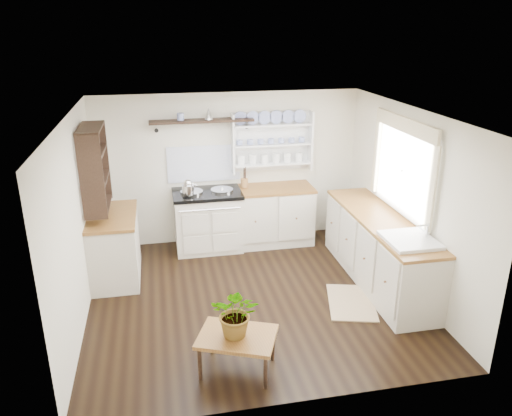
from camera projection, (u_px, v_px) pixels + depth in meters
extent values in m
cube|color=black|center=(253.00, 297.00, 6.28)|extent=(4.00, 3.80, 0.01)
cube|color=silver|center=(229.00, 168.00, 7.63)|extent=(4.00, 0.02, 2.30)
cube|color=silver|center=(409.00, 201.00, 6.25)|extent=(0.02, 3.80, 2.30)
cube|color=silver|center=(75.00, 225.00, 5.51)|extent=(0.02, 3.80, 2.30)
cube|color=white|center=(253.00, 114.00, 5.48)|extent=(4.00, 3.80, 0.01)
cube|color=white|center=(403.00, 171.00, 6.26)|extent=(0.04, 1.40, 1.00)
cube|color=white|center=(402.00, 171.00, 6.26)|extent=(0.02, 1.50, 1.10)
cube|color=beige|center=(405.00, 125.00, 6.05)|extent=(0.04, 1.55, 0.18)
cube|color=beige|center=(208.00, 222.00, 7.51)|extent=(0.97, 0.63, 0.85)
cube|color=black|center=(207.00, 194.00, 7.35)|extent=(1.01, 0.67, 0.05)
cylinder|color=silver|center=(192.00, 192.00, 7.29)|extent=(0.33, 0.33, 0.03)
cylinder|color=silver|center=(222.00, 190.00, 7.38)|extent=(0.33, 0.33, 0.03)
cylinder|color=silver|center=(210.00, 210.00, 7.06)|extent=(0.87, 0.02, 0.02)
cube|color=beige|center=(271.00, 216.00, 7.71)|extent=(1.25, 0.60, 0.88)
cube|color=brown|center=(271.00, 189.00, 7.56)|extent=(1.27, 0.63, 0.04)
cube|color=beige|center=(378.00, 251.00, 6.54)|extent=(0.60, 2.40, 0.88)
cube|color=brown|center=(381.00, 219.00, 6.38)|extent=(0.62, 2.43, 0.04)
cube|color=white|center=(409.00, 250.00, 5.72)|extent=(0.55, 0.60, 0.28)
cylinder|color=silver|center=(427.00, 232.00, 5.69)|extent=(0.02, 0.02, 0.22)
cube|color=beige|center=(115.00, 247.00, 6.64)|extent=(0.60, 1.10, 0.88)
cube|color=brown|center=(112.00, 216.00, 6.49)|extent=(0.62, 1.13, 0.04)
cube|color=white|center=(271.00, 141.00, 7.59)|extent=(1.20, 0.03, 0.90)
cube|color=white|center=(272.00, 142.00, 7.51)|extent=(1.20, 0.22, 0.02)
cylinder|color=navy|center=(272.00, 125.00, 7.42)|extent=(0.20, 0.02, 0.20)
cube|color=black|center=(202.00, 121.00, 7.16)|extent=(1.50, 0.24, 0.04)
cone|color=black|center=(156.00, 129.00, 7.15)|extent=(0.06, 0.20, 0.06)
cone|color=black|center=(245.00, 126.00, 7.39)|extent=(0.06, 0.20, 0.06)
cube|color=black|center=(95.00, 167.00, 6.23)|extent=(0.28, 0.80, 1.05)
cylinder|color=olive|center=(244.00, 183.00, 7.52)|extent=(0.11, 0.11, 0.13)
cube|color=brown|center=(237.00, 337.00, 4.84)|extent=(0.89, 0.77, 0.04)
cylinder|color=black|center=(200.00, 364.00, 4.77)|extent=(0.04, 0.04, 0.36)
cylinder|color=black|center=(212.00, 338.00, 5.17)|extent=(0.04, 0.04, 0.36)
cylinder|color=black|center=(265.00, 372.00, 4.66)|extent=(0.04, 0.04, 0.36)
cylinder|color=black|center=(273.00, 345.00, 5.05)|extent=(0.04, 0.04, 0.36)
imported|color=#3F7233|center=(237.00, 313.00, 4.75)|extent=(0.56, 0.53, 0.50)
cube|color=#8E7253|center=(351.00, 302.00, 6.15)|extent=(0.75, 0.96, 0.02)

